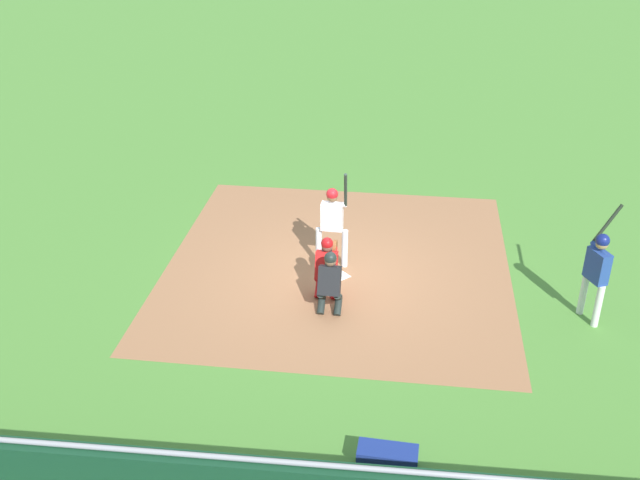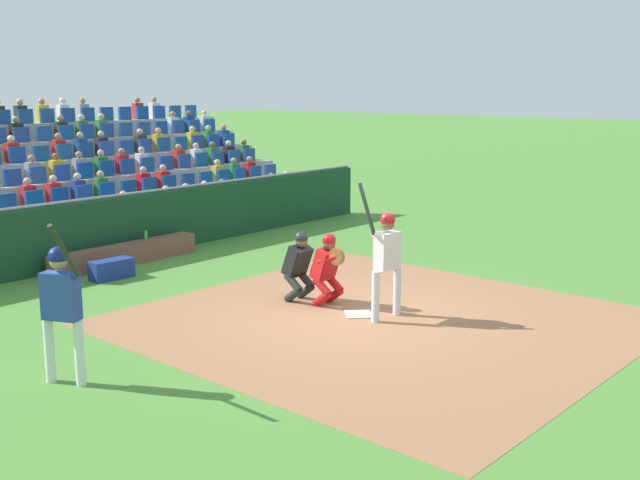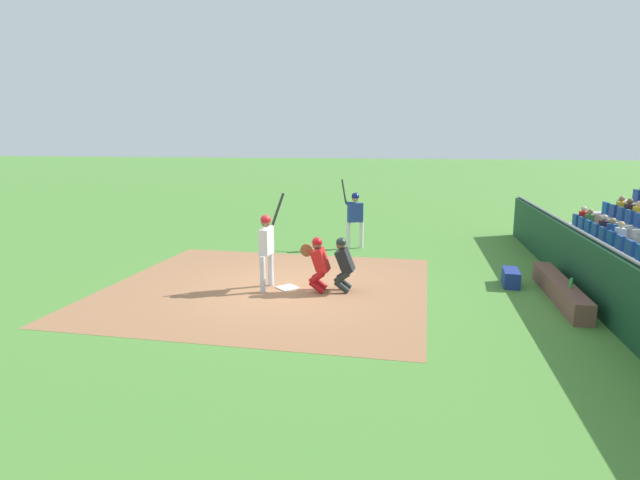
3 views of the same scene
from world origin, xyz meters
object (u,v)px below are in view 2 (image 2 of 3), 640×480
object	(u,v)px
batter_at_plate	(386,253)
water_bottle_on_bench	(146,235)
equipment_duffel_bag	(112,269)
catcher_crouching	(328,265)
home_plate_marker	(359,314)
dugout_bench	(126,254)
on_deck_batter	(61,299)
home_plate_umpire	(299,263)

from	to	relation	value
batter_at_plate	water_bottle_on_bench	world-z (taller)	batter_at_plate
water_bottle_on_bench	equipment_duffel_bag	world-z (taller)	water_bottle_on_bench
catcher_crouching	water_bottle_on_bench	world-z (taller)	catcher_crouching
home_plate_marker	water_bottle_on_bench	xyz separation A→B (m)	(-0.37, -6.21, 0.53)
water_bottle_on_bench	dugout_bench	bearing A→B (deg)	4.62
home_plate_marker	catcher_crouching	world-z (taller)	catcher_crouching
water_bottle_on_bench	on_deck_batter	bearing A→B (deg)	44.56
equipment_duffel_bag	catcher_crouching	bearing A→B (deg)	109.96
home_plate_umpire	equipment_duffel_bag	bearing A→B (deg)	-73.13
home_plate_marker	water_bottle_on_bench	bearing A→B (deg)	-93.44
home_plate_umpire	equipment_duffel_bag	distance (m)	4.16
dugout_bench	home_plate_umpire	bearing A→B (deg)	92.67
catcher_crouching	dugout_bench	xyz separation A→B (m)	(0.33, -5.39, -0.51)
equipment_duffel_bag	on_deck_batter	bearing A→B (deg)	53.00
catcher_crouching	equipment_duffel_bag	bearing A→B (deg)	-73.96
home_plate_marker	water_bottle_on_bench	world-z (taller)	water_bottle_on_bench
home_plate_umpire	on_deck_batter	distance (m)	4.90
catcher_crouching	water_bottle_on_bench	size ratio (longest dim) A/B	6.26
home_plate_umpire	on_deck_batter	bearing A→B (deg)	3.40
home_plate_umpire	equipment_duffel_bag	xyz separation A→B (m)	(1.20, -3.95, -0.51)
batter_at_plate	catcher_crouching	xyz separation A→B (m)	(0.01, -1.23, -0.39)
water_bottle_on_bench	home_plate_marker	bearing A→B (deg)	86.56
equipment_duffel_bag	on_deck_batter	distance (m)	5.69
batter_at_plate	home_plate_umpire	size ratio (longest dim) A/B	1.75
home_plate_umpire	water_bottle_on_bench	distance (m)	4.88
home_plate_umpire	home_plate_marker	bearing A→B (deg)	89.57
batter_at_plate	equipment_duffel_bag	distance (m)	5.97
dugout_bench	equipment_duffel_bag	xyz separation A→B (m)	(0.97, 0.87, -0.02)
dugout_bench	on_deck_batter	size ratio (longest dim) A/B	1.61
home_plate_umpire	dugout_bench	bearing A→B (deg)	-87.33
catcher_crouching	home_plate_marker	bearing A→B (deg)	81.57
equipment_duffel_bag	on_deck_batter	world-z (taller)	on_deck_batter
batter_at_plate	equipment_duffel_bag	world-z (taller)	batter_at_plate
water_bottle_on_bench	home_plate_umpire	bearing A→B (deg)	85.73
dugout_bench	equipment_duffel_bag	bearing A→B (deg)	41.79
catcher_crouching	dugout_bench	bearing A→B (deg)	-86.52
water_bottle_on_bench	equipment_duffel_bag	distance (m)	1.84
catcher_crouching	dugout_bench	world-z (taller)	catcher_crouching
catcher_crouching	home_plate_umpire	bearing A→B (deg)	-79.79
home_plate_marker	dugout_bench	world-z (taller)	dugout_bench
catcher_crouching	equipment_duffel_bag	xyz separation A→B (m)	(1.30, -4.53, -0.53)
home_plate_marker	on_deck_batter	size ratio (longest dim) A/B	0.20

